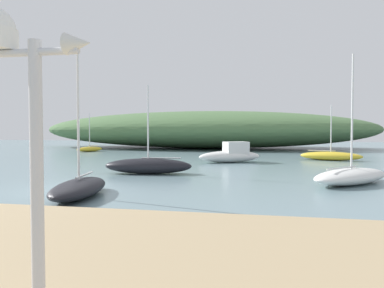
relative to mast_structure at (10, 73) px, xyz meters
name	(u,v)px	position (x,y,z in m)	size (l,w,h in m)	color
ground_plane	(71,190)	(-4.46, 8.86, -2.68)	(120.00, 120.00, 0.00)	gray
distant_hill	(203,130)	(-4.80, 40.62, -0.45)	(40.63, 15.99, 4.46)	#517547
mast_structure	(10,73)	(0.00, 0.00, 0.00)	(1.21, 0.44, 3.10)	silver
sailboat_near_shore	(90,149)	(-14.79, 30.68, -2.40)	(2.27, 3.03, 3.84)	gold
sailboat_off_point	(351,176)	(5.80, 12.29, -2.35)	(4.17, 4.29, 5.16)	white
sailboat_far_left	(331,156)	(7.10, 24.14, -2.35)	(4.38, 2.31, 3.96)	gold
motorboat_outer_mooring	(231,155)	(0.26, 21.22, -2.16)	(4.48, 3.26, 1.38)	white
sailboat_mid_channel	(79,187)	(-3.46, 7.62, -2.37)	(1.94, 3.90, 4.81)	black
sailboat_inner_mooring	(148,166)	(-3.21, 14.02, -2.29)	(4.44, 1.83, 4.36)	black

